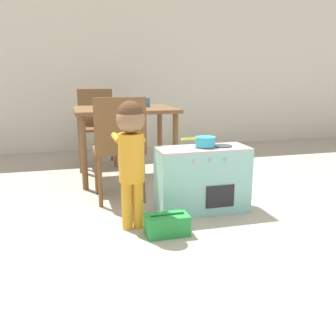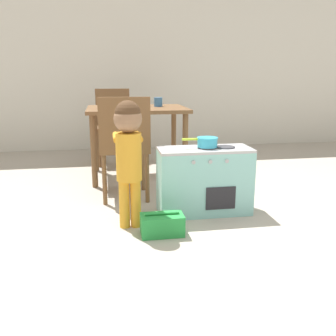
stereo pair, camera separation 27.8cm
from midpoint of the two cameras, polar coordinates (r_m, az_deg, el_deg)
ground_plane at (r=2.34m, az=9.61°, el=-13.23°), size 16.00×16.00×0.00m
wall_back at (r=5.51m, az=-2.08°, el=16.57°), size 10.00×0.06×2.60m
play_kitchen at (r=2.94m, az=8.25°, el=-1.95°), size 0.72×0.32×0.52m
toy_pot at (r=2.88m, az=8.74°, el=3.98°), size 0.28×0.16×0.07m
child_figure at (r=2.55m, az=-2.96°, el=3.50°), size 0.20×0.36×0.90m
toy_basket at (r=2.56m, az=2.24°, el=-8.70°), size 0.29×0.16×0.16m
dining_table at (r=3.89m, az=-2.70°, el=7.61°), size 1.01×0.76×0.73m
dining_chair_near at (r=3.17m, az=-4.17°, el=3.51°), size 0.42×0.42×0.89m
dining_chair_far at (r=4.61m, az=-6.60°, el=6.81°), size 0.42×0.42×0.89m
cup_on_table at (r=3.98m, az=0.52°, el=10.01°), size 0.09×0.09×0.09m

